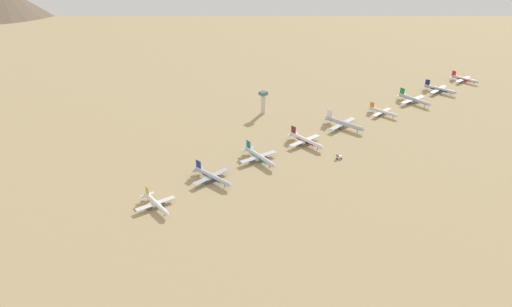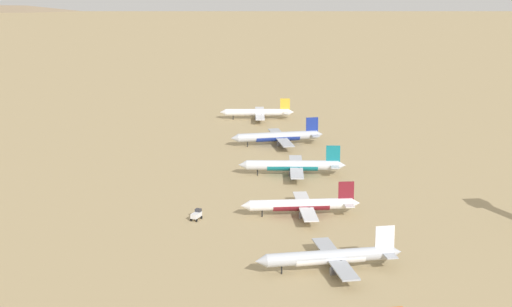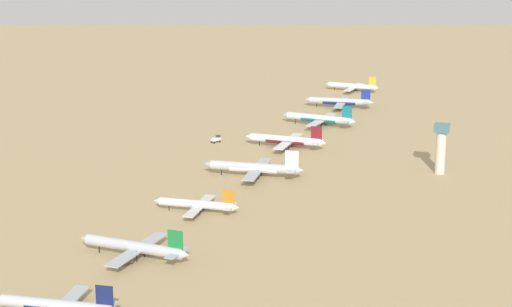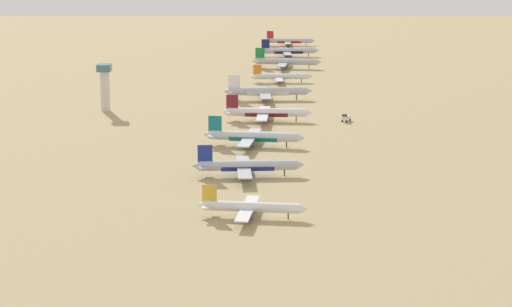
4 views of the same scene
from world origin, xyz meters
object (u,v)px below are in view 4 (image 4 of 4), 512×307
object	(u,v)px
parked_jet_3	(266,113)
service_truck	(346,117)
parked_jet_0	(250,207)
parked_jet_6	(285,62)
parked_jet_4	(267,91)
parked_jet_8	(289,41)
control_tower	(105,85)
parked_jet_5	(280,77)
parked_jet_2	(252,137)
parked_jet_7	(288,51)
parked_jet_1	(247,166)

from	to	relation	value
parked_jet_3	service_truck	world-z (taller)	parked_jet_3
service_truck	parked_jet_0	bearing A→B (deg)	-104.88
parked_jet_3	parked_jet_6	size ratio (longest dim) A/B	0.98
parked_jet_4	service_truck	xyz separation A→B (m)	(39.81, -57.68, -2.64)
parked_jet_6	service_truck	size ratio (longest dim) A/B	8.10
parked_jet_8	control_tower	xyz separation A→B (m)	(-98.54, -258.25, 10.13)
parked_jet_3	parked_jet_6	distance (m)	170.89
parked_jet_0	parked_jet_3	world-z (taller)	parked_jet_3
parked_jet_6	parked_jet_8	xyz separation A→B (m)	(3.57, 112.54, -0.74)
parked_jet_6	service_truck	bearing A→B (deg)	-80.45
parked_jet_0	control_tower	world-z (taller)	control_tower
parked_jet_5	parked_jet_4	bearing A→B (deg)	-97.47
parked_jet_2	parked_jet_7	world-z (taller)	parked_jet_2
parked_jet_2	parked_jet_7	size ratio (longest dim) A/B	1.06
service_truck	control_tower	xyz separation A→B (m)	(-123.69, 24.98, 11.79)
parked_jet_3	parked_jet_4	xyz separation A→B (m)	(0.02, 57.53, 0.36)
parked_jet_5	parked_jet_8	xyz separation A→B (m)	(7.11, 168.11, 0.05)
parked_jet_1	parked_jet_7	size ratio (longest dim) A/B	1.03
parked_jet_2	parked_jet_4	world-z (taller)	parked_jet_4
parked_jet_1	service_truck	bearing A→B (deg)	66.77
parked_jet_1	parked_jet_5	size ratio (longest dim) A/B	1.18
control_tower	parked_jet_5	bearing A→B (deg)	44.59
parked_jet_0	parked_jet_6	bearing A→B (deg)	87.48
parked_jet_3	service_truck	size ratio (longest dim) A/B	7.98
parked_jet_0	parked_jet_3	size ratio (longest dim) A/B	0.86
parked_jet_2	service_truck	distance (m)	71.27
parked_jet_5	service_truck	xyz separation A→B (m)	(32.27, -115.12, -1.61)
parked_jet_7	parked_jet_2	bearing A→B (deg)	-93.84
parked_jet_5	parked_jet_7	size ratio (longest dim) A/B	0.87
parked_jet_2	parked_jet_4	distance (m)	112.88
parked_jet_3	parked_jet_4	world-z (taller)	parked_jet_4
parked_jet_8	parked_jet_5	bearing A→B (deg)	-92.42
parked_jet_0	control_tower	xyz separation A→B (m)	(-80.25, 188.52, 10.08)
parked_jet_6	parked_jet_1	bearing A→B (deg)	-93.60
parked_jet_7	control_tower	size ratio (longest dim) A/B	1.77
parked_jet_2	service_truck	xyz separation A→B (m)	(45.18, 55.07, -2.34)
parked_jet_7	parked_jet_0	bearing A→B (deg)	-92.51
parked_jet_1	service_truck	distance (m)	117.19
parked_jet_5	parked_jet_3	bearing A→B (deg)	-93.76
parked_jet_5	parked_jet_7	world-z (taller)	parked_jet_7
parked_jet_1	control_tower	xyz separation A→B (m)	(-77.47, 132.65, 9.57)
parked_jet_7	service_truck	size ratio (longest dim) A/B	7.63
parked_jet_7	control_tower	bearing A→B (deg)	-116.02
parked_jet_0	parked_jet_2	size ratio (longest dim) A/B	0.85
parked_jet_6	parked_jet_8	distance (m)	112.60
parked_jet_4	control_tower	world-z (taller)	control_tower
parked_jet_5	control_tower	size ratio (longest dim) A/B	1.55
parked_jet_3	parked_jet_7	size ratio (longest dim) A/B	1.05
parked_jet_0	control_tower	size ratio (longest dim) A/B	1.59
parked_jet_6	parked_jet_0	bearing A→B (deg)	-92.52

